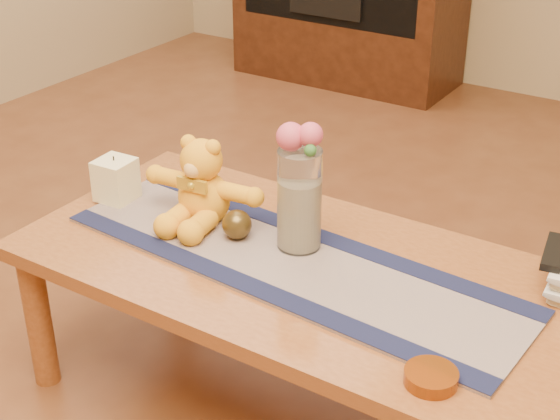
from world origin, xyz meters
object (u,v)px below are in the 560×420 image
Objects in this scene: book_bottom at (550,277)px; glass_vase at (299,200)px; pillar_candle at (116,180)px; amber_dish at (431,377)px; teddy_bear at (203,181)px; tv_remote at (554,252)px; bronze_ball at (237,224)px.

glass_vase is at bearing -173.90° from book_bottom.
pillar_candle is 0.52× the size of book_bottom.
amber_dish is at bearing -31.75° from glass_vase.
glass_vase is 1.17× the size of book_bottom.
teddy_bear is 3.04× the size of amber_dish.
teddy_bear is at bearing -177.60° from glass_vase.
pillar_candle is at bearing -177.63° from tv_remote.
amber_dish is at bearing -21.39° from bronze_ball.
amber_dish is (1.05, -0.25, -0.05)m from pillar_candle.
amber_dish is (0.64, -0.25, -0.03)m from bronze_ball.
pillar_candle is 0.45× the size of glass_vase.
pillar_candle is (-0.28, -0.04, -0.05)m from teddy_bear.
glass_vase is (0.56, 0.05, 0.07)m from pillar_candle.
book_bottom is 1.39× the size of tv_remote.
book_bottom is at bearing 11.97° from pillar_candle.
glass_vase reaches higher than pillar_candle.
teddy_bear is at bearing 8.24° from pillar_candle.
bronze_ball is at bearing -161.76° from glass_vase.
teddy_bear is 1.25× the size of glass_vase.
pillar_candle is 1.53× the size of bronze_ball.
glass_vase is at bearing -171.84° from tv_remote.
tv_remote reaches higher than bronze_ball.
teddy_bear is 4.27× the size of bronze_ball.
tv_remote is at bearing -93.00° from book_bottom.
tv_remote reaches higher than amber_dish.
tv_remote is 0.50m from amber_dish.
tv_remote is (0.87, 0.19, -0.03)m from teddy_bear.
pillar_candle is 1.09× the size of amber_dish.
tv_remote is (1.14, 0.23, 0.02)m from pillar_candle.
amber_dish is (0.49, -0.30, -0.12)m from glass_vase.
amber_dish is at bearing -112.27° from book_bottom.
bronze_ball is (-0.15, -0.05, -0.09)m from glass_vase.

